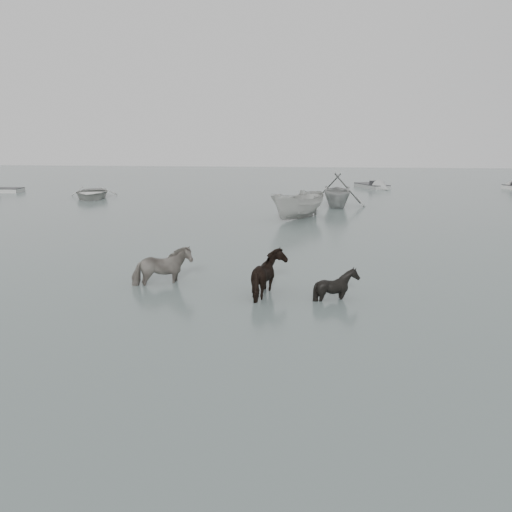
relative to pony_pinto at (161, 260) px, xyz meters
name	(u,v)px	position (x,y,z in m)	size (l,w,h in m)	color
ground	(265,286)	(3.35, 0.15, -0.81)	(140.00, 140.00, 0.00)	#505F5C
pony_pinto	(161,260)	(0.00, 0.00, 0.00)	(0.87, 1.91, 1.61)	black
pony_dark	(271,269)	(3.60, -0.66, 0.00)	(1.59, 1.36, 1.60)	black
pony_black	(337,278)	(5.57, -0.88, -0.16)	(1.04, 1.17, 1.29)	black
rowboat_lead	(91,192)	(-12.85, 22.85, -0.27)	(3.68, 5.15, 1.07)	beige
rowboat_trail	(337,189)	(6.41, 20.05, 0.44)	(4.06, 4.71, 2.48)	#9EA09E
boat_small	(298,204)	(3.92, 14.15, 0.09)	(1.74, 4.64, 1.79)	#AFB0AB
skiff_outer	(0,188)	(-22.90, 26.27, -0.43)	(5.12, 1.60, 0.75)	#B8B8B3
skiff_mid	(372,184)	(10.29, 34.22, -0.43)	(5.59, 1.60, 0.75)	gray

